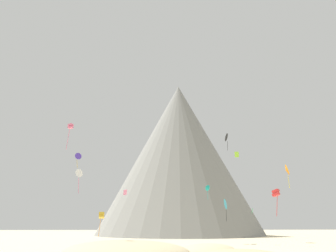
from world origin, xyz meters
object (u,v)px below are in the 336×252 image
object	(u,v)px
kite_green_low	(252,211)
rock_massif	(177,158)
kite_red_low	(276,193)
kite_orange_mid	(286,170)
bush_mid_center	(219,251)
kite_rainbow_mid	(70,127)
kite_indigo_mid	(78,156)
kite_lime_mid	(237,154)
kite_cyan_low	(225,204)
kite_white_mid	(79,174)
kite_teal_low	(208,188)
kite_gold_low	(102,215)
kite_pink_low	(125,192)
kite_black_high	(226,137)

from	to	relation	value
kite_green_low	rock_massif	bearing A→B (deg)	-108.52
kite_red_low	kite_orange_mid	bearing A→B (deg)	-168.81
bush_mid_center	kite_rainbow_mid	xyz separation A→B (m)	(-26.28, 7.37, 21.90)
kite_indigo_mid	kite_green_low	bearing A→B (deg)	150.00
kite_orange_mid	kite_lime_mid	bearing A→B (deg)	-107.21
kite_cyan_low	kite_white_mid	size ratio (longest dim) A/B	0.99
kite_green_low	kite_rainbow_mid	size ratio (longest dim) A/B	0.23
kite_indigo_mid	bush_mid_center	bearing A→B (deg)	112.75
kite_rainbow_mid	kite_red_low	size ratio (longest dim) A/B	1.14
kite_teal_low	kite_indigo_mid	distance (m)	31.50
kite_gold_low	kite_red_low	distance (m)	35.18
bush_mid_center	kite_green_low	world-z (taller)	kite_green_low
kite_teal_low	kite_cyan_low	size ratio (longest dim) A/B	0.66
bush_mid_center	kite_indigo_mid	size ratio (longest dim) A/B	0.77
rock_massif	kite_gold_low	bearing A→B (deg)	-109.21
kite_pink_low	kite_white_mid	xyz separation A→B (m)	(-10.11, 1.49, 4.02)
rock_massif	kite_pink_low	bearing A→B (deg)	-104.84
kite_rainbow_mid	kite_orange_mid	size ratio (longest dim) A/B	1.03
kite_rainbow_mid	kite_white_mid	size ratio (longest dim) A/B	0.99
kite_green_low	kite_white_mid	world-z (taller)	kite_white_mid
kite_pink_low	kite_white_mid	distance (m)	10.99
kite_pink_low	kite_gold_low	bearing A→B (deg)	161.49
bush_mid_center	kite_green_low	size ratio (longest dim) A/B	2.22
kite_rainbow_mid	kite_teal_low	world-z (taller)	kite_rainbow_mid
kite_pink_low	kite_white_mid	size ratio (longest dim) A/B	0.23
bush_mid_center	kite_red_low	xyz separation A→B (m)	(10.50, 1.36, 9.07)
kite_pink_low	kite_orange_mid	bearing A→B (deg)	-3.37
kite_rainbow_mid	kite_red_low	bearing A→B (deg)	98.29
kite_black_high	kite_orange_mid	size ratio (longest dim) A/B	0.98
kite_red_low	kite_lime_mid	xyz separation A→B (m)	(-1.15, 18.39, 10.45)
kite_gold_low	kite_teal_low	distance (m)	25.94
kite_rainbow_mid	kite_indigo_mid	world-z (taller)	kite_rainbow_mid
kite_gold_low	kite_green_low	xyz separation A→B (m)	(33.13, 3.54, 1.13)
kite_pink_low	kite_red_low	bearing A→B (deg)	-28.63
kite_gold_low	kite_rainbow_mid	bearing A→B (deg)	56.66
kite_pink_low	kite_white_mid	world-z (taller)	kite_white_mid
kite_teal_low	kite_black_high	bearing A→B (deg)	17.61
kite_orange_mid	kite_indigo_mid	size ratio (longest dim) A/B	1.46
kite_cyan_low	rock_massif	bearing A→B (deg)	-146.88
kite_black_high	kite_red_low	world-z (taller)	kite_black_high
kite_gold_low	kite_rainbow_mid	xyz separation A→B (m)	(-5.58, -9.89, 16.20)
bush_mid_center	kite_green_low	bearing A→B (deg)	59.15
kite_cyan_low	kite_white_mid	xyz separation A→B (m)	(-33.09, -7.11, 5.91)
kite_red_low	kite_gold_low	bearing A→B (deg)	-73.93
kite_red_low	rock_massif	bearing A→B (deg)	-130.04
kite_green_low	kite_white_mid	bearing A→B (deg)	-24.07
kite_white_mid	kite_lime_mid	distance (m)	35.86
rock_massif	kite_red_low	distance (m)	81.70
kite_indigo_mid	kite_black_high	bearing A→B (deg)	169.86
kite_orange_mid	kite_lime_mid	world-z (taller)	kite_lime_mid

